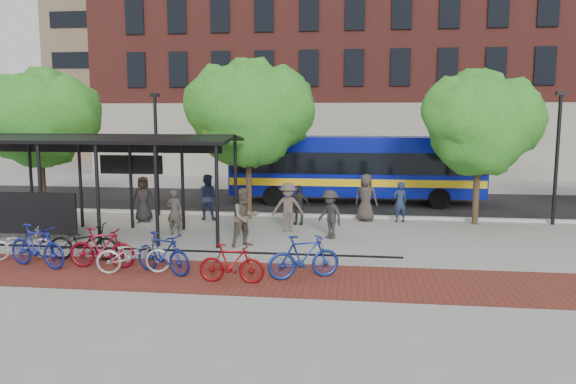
# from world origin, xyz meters

# --- Properties ---
(ground) EXTENTS (160.00, 160.00, 0.00)m
(ground) POSITION_xyz_m (0.00, 0.00, 0.00)
(ground) COLOR #9E9E99
(ground) RESTS_ON ground
(asphalt_street) EXTENTS (160.00, 8.00, 0.01)m
(asphalt_street) POSITION_xyz_m (0.00, 8.00, 0.01)
(asphalt_street) COLOR black
(asphalt_street) RESTS_ON ground
(curb) EXTENTS (160.00, 0.25, 0.12)m
(curb) POSITION_xyz_m (0.00, 4.00, 0.06)
(curb) COLOR #B7B7B2
(curb) RESTS_ON ground
(brick_strip) EXTENTS (24.00, 3.00, 0.01)m
(brick_strip) POSITION_xyz_m (-2.00, -5.00, 0.00)
(brick_strip) COLOR maroon
(brick_strip) RESTS_ON ground
(bike_rack_rail) EXTENTS (12.00, 0.05, 0.95)m
(bike_rack_rail) POSITION_xyz_m (-3.30, -4.10, 0.00)
(bike_rack_rail) COLOR black
(bike_rack_rail) RESTS_ON ground
(building_brick) EXTENTS (55.00, 14.00, 20.00)m
(building_brick) POSITION_xyz_m (10.00, 26.00, 10.00)
(building_brick) COLOR maroon
(building_brick) RESTS_ON ground
(building_tower) EXTENTS (22.00, 22.00, 30.00)m
(building_tower) POSITION_xyz_m (-16.00, 40.00, 15.00)
(building_tower) COLOR #7A664C
(building_tower) RESTS_ON ground
(bus_shelter) EXTENTS (10.60, 3.07, 3.60)m
(bus_shelter) POSITION_xyz_m (-8.13, -0.48, 3.00)
(bus_shelter) COLOR black
(bus_shelter) RESTS_ON ground
(tree_a) EXTENTS (4.90, 4.00, 6.18)m
(tree_a) POSITION_xyz_m (-11.91, 3.35, 4.24)
(tree_a) COLOR #382619
(tree_a) RESTS_ON ground
(tree_b) EXTENTS (5.15, 4.20, 6.47)m
(tree_b) POSITION_xyz_m (-2.90, 3.35, 4.46)
(tree_b) COLOR #382619
(tree_b) RESTS_ON ground
(tree_c) EXTENTS (4.66, 3.80, 5.92)m
(tree_c) POSITION_xyz_m (6.09, 3.35, 4.05)
(tree_c) COLOR #382619
(tree_c) RESTS_ON ground
(lamp_post_left) EXTENTS (0.35, 0.20, 5.12)m
(lamp_post_left) POSITION_xyz_m (-7.00, 3.60, 2.75)
(lamp_post_left) COLOR black
(lamp_post_left) RESTS_ON ground
(lamp_post_right) EXTENTS (0.35, 0.20, 5.12)m
(lamp_post_right) POSITION_xyz_m (9.00, 3.60, 2.75)
(lamp_post_right) COLOR black
(lamp_post_right) RESTS_ON ground
(bus) EXTENTS (11.90, 2.96, 3.21)m
(bus) POSITION_xyz_m (1.27, 7.95, 1.84)
(bus) COLOR #081292
(bus) RESTS_ON ground
(bike_2) EXTENTS (1.88, 1.29, 0.94)m
(bike_2) POSITION_xyz_m (-8.44, -3.97, 0.47)
(bike_2) COLOR #B5B5B8
(bike_2) RESTS_ON ground
(bike_3) EXTENTS (2.11, 1.15, 1.22)m
(bike_3) POSITION_xyz_m (-7.44, -4.74, 0.61)
(bike_3) COLOR navy
(bike_3) RESTS_ON ground
(bike_4) EXTENTS (2.10, 0.86, 1.08)m
(bike_4) POSITION_xyz_m (-6.53, -3.82, 0.54)
(bike_4) COLOR black
(bike_4) RESTS_ON ground
(bike_5) EXTENTS (1.92, 0.58, 1.15)m
(bike_5) POSITION_xyz_m (-5.61, -4.56, 0.57)
(bike_5) COLOR maroon
(bike_5) RESTS_ON ground
(bike_6) EXTENTS (2.07, 1.10, 1.04)m
(bike_6) POSITION_xyz_m (-4.53, -4.96, 0.52)
(bike_6) COLOR #9FA0A2
(bike_6) RESTS_ON ground
(bike_7) EXTENTS (1.94, 1.25, 1.13)m
(bike_7) POSITION_xyz_m (-3.71, -4.91, 0.57)
(bike_7) COLOR navy
(bike_7) RESTS_ON ground
(bike_9) EXTENTS (1.70, 0.50, 1.02)m
(bike_9) POSITION_xyz_m (-1.70, -5.48, 0.51)
(bike_9) COLOR maroon
(bike_9) RESTS_ON ground
(bike_11) EXTENTS (2.00, 1.27, 1.17)m
(bike_11) POSITION_xyz_m (0.09, -4.88, 0.58)
(bike_11) COLOR navy
(bike_11) RESTS_ON ground
(pedestrian_0) EXTENTS (1.01, 0.78, 1.82)m
(pedestrian_0) POSITION_xyz_m (-7.06, 2.13, 0.91)
(pedestrian_0) COLOR black
(pedestrian_0) RESTS_ON ground
(pedestrian_1) EXTENTS (0.66, 0.49, 1.65)m
(pedestrian_1) POSITION_xyz_m (-5.01, -0.09, 0.83)
(pedestrian_1) COLOR #3D3630
(pedestrian_1) RESTS_ON ground
(pedestrian_2) EXTENTS (0.93, 0.74, 1.86)m
(pedestrian_2) POSITION_xyz_m (-4.66, 2.90, 0.93)
(pedestrian_2) COLOR #1C2441
(pedestrian_2) RESTS_ON ground
(pedestrian_3) EXTENTS (1.23, 0.78, 1.81)m
(pedestrian_3) POSITION_xyz_m (-1.08, 0.93, 0.90)
(pedestrian_3) COLOR brown
(pedestrian_3) RESTS_ON ground
(pedestrian_4) EXTENTS (0.95, 0.50, 1.55)m
(pedestrian_4) POSITION_xyz_m (-0.85, 2.33, 0.77)
(pedestrian_4) COLOR #282828
(pedestrian_4) RESTS_ON ground
(pedestrian_6) EXTENTS (1.07, 0.86, 1.91)m
(pedestrian_6) POSITION_xyz_m (1.76, 3.41, 0.96)
(pedestrian_6) COLOR #3A322E
(pedestrian_6) RESTS_ON ground
(pedestrian_7) EXTENTS (0.69, 0.56, 1.62)m
(pedestrian_7) POSITION_xyz_m (3.10, 3.34, 0.81)
(pedestrian_7) COLOR #1D2A45
(pedestrian_7) RESTS_ON ground
(pedestrian_8) EXTENTS (1.18, 1.14, 1.92)m
(pedestrian_8) POSITION_xyz_m (-2.17, -1.50, 0.96)
(pedestrian_8) COLOR brown
(pedestrian_8) RESTS_ON ground
(pedestrian_9) EXTENTS (1.21, 1.23, 1.70)m
(pedestrian_9) POSITION_xyz_m (0.50, -0.01, 0.85)
(pedestrian_9) COLOR #292929
(pedestrian_9) RESTS_ON ground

